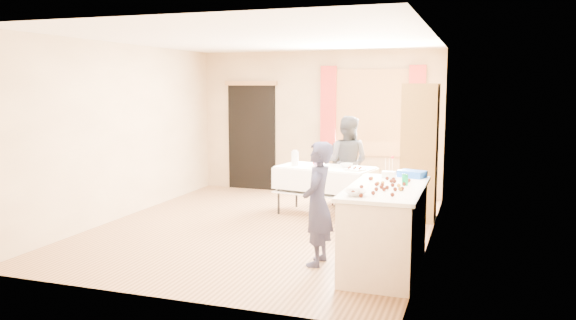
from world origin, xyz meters
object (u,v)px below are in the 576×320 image
(cabinet, at_px, (420,152))
(counter, at_px, (385,228))
(party_table, at_px, (325,186))
(girl, at_px, (318,204))
(chair, at_px, (344,186))
(woman, at_px, (347,162))

(cabinet, height_order, counter, cabinet)
(party_table, bearing_deg, girl, -67.14)
(chair, bearing_deg, cabinet, -40.28)
(chair, relative_size, woman, 0.67)
(counter, xyz_separation_m, party_table, (-1.28, 2.27, -0.01))
(party_table, distance_m, girl, 2.42)
(counter, relative_size, chair, 1.65)
(girl, distance_m, woman, 3.01)
(girl, height_order, woman, woman)
(cabinet, bearing_deg, counter, -92.32)
(party_table, height_order, girl, girl)
(counter, distance_m, chair, 3.43)
(chair, xyz_separation_m, girl, (0.47, -3.29, 0.39))
(counter, bearing_deg, woman, 110.62)
(party_table, xyz_separation_m, chair, (0.08, 0.94, -0.15))
(counter, xyz_separation_m, chair, (-1.20, 3.20, -0.15))
(girl, bearing_deg, counter, 94.99)
(woman, bearing_deg, counter, 116.58)
(girl, bearing_deg, cabinet, 160.44)
(cabinet, relative_size, party_table, 1.27)
(cabinet, relative_size, counter, 1.22)
(cabinet, bearing_deg, party_table, -171.64)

